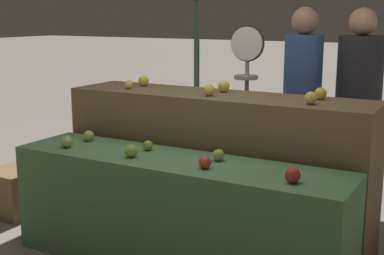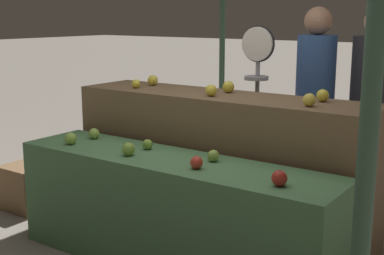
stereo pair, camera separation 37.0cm
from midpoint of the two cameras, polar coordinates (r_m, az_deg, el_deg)
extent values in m
cylinder|color=#33513D|center=(2.01, 23.51, 0.65)|extent=(0.07, 0.07, 2.63)
cylinder|color=#33513D|center=(6.72, 4.83, 8.86)|extent=(0.07, 0.07, 2.63)
cube|color=#4C7A4C|center=(3.59, 0.74, -9.20)|extent=(2.31, 0.55, 0.76)
cube|color=brown|center=(4.02, 5.61, -4.31)|extent=(2.31, 0.55, 1.10)
sphere|color=#8EB247|center=(3.89, -10.20, -1.21)|extent=(0.09, 0.09, 0.09)
sphere|color=#7AA338|center=(3.54, -3.84, -2.36)|extent=(0.09, 0.09, 0.09)
sphere|color=red|center=(3.24, 3.77, -3.79)|extent=(0.08, 0.08, 0.08)
sphere|color=#AD281E|center=(2.99, 12.85, -5.35)|extent=(0.09, 0.09, 0.09)
sphere|color=#8EB247|center=(4.05, -7.86, -0.68)|extent=(0.08, 0.08, 0.08)
sphere|color=#7AA338|center=(3.70, -1.91, -1.85)|extent=(0.07, 0.07, 0.07)
sphere|color=#8EB247|center=(3.41, 5.41, -3.06)|extent=(0.08, 0.08, 0.08)
sphere|color=gold|center=(4.22, -3.49, 4.66)|extent=(0.07, 0.07, 0.07)
sphere|color=gold|center=(3.80, 4.85, 3.94)|extent=(0.08, 0.08, 0.08)
sphere|color=gold|center=(3.49, 15.42, 2.83)|extent=(0.08, 0.08, 0.08)
sphere|color=gold|center=(4.37, -1.79, 5.03)|extent=(0.09, 0.09, 0.09)
sphere|color=gold|center=(3.99, 6.54, 4.31)|extent=(0.09, 0.09, 0.09)
sphere|color=gold|center=(3.70, 16.59, 3.27)|extent=(0.08, 0.08, 0.08)
cylinder|color=#99999E|center=(4.56, 9.19, -0.11)|extent=(0.04, 0.04, 1.47)
cylinder|color=black|center=(4.46, 9.46, 8.78)|extent=(0.30, 0.01, 0.30)
cylinder|color=silver|center=(4.45, 9.38, 8.78)|extent=(0.28, 0.02, 0.28)
cylinder|color=#99999E|center=(4.46, 9.29, 6.11)|extent=(0.01, 0.01, 0.14)
cylinder|color=#99999E|center=(4.47, 9.26, 5.22)|extent=(0.20, 0.20, 0.03)
cube|color=#2D2D38|center=(4.75, 14.83, -3.97)|extent=(0.25, 0.15, 0.81)
cylinder|color=#2D4C84|center=(4.60, 15.33, 5.11)|extent=(0.33, 0.33, 0.70)
sphere|color=#936B51|center=(4.57, 15.65, 10.91)|extent=(0.23, 0.23, 0.23)
cube|color=#2D2D38|center=(4.77, 20.43, -4.26)|extent=(0.31, 0.21, 0.80)
cylinder|color=#232328|center=(4.63, 21.11, 4.72)|extent=(0.44, 0.44, 0.70)
sphere|color=tan|center=(4.60, 21.54, 10.44)|extent=(0.23, 0.23, 0.23)
cube|color=brown|center=(4.88, -14.95, -6.11)|extent=(0.39, 0.39, 0.39)
camera|label=1|loc=(0.19, -87.14, 0.61)|focal=50.00mm
camera|label=2|loc=(0.19, 92.86, -0.61)|focal=50.00mm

